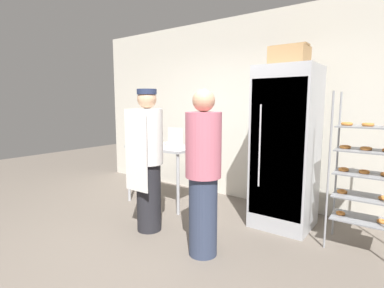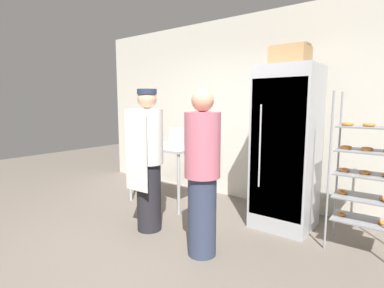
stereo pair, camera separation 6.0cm
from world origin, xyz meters
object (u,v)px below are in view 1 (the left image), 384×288
object	(u,v)px
blender_pitcher	(145,136)
person_customer	(203,173)
refrigerator	(285,148)
baking_rack	(364,171)
cardboard_storage_box	(289,56)
donut_box	(170,144)
person_baker	(148,159)

from	to	relation	value
blender_pitcher	person_customer	world-z (taller)	person_customer
refrigerator	blender_pitcher	size ratio (longest dim) A/B	6.97
refrigerator	blender_pitcher	xyz separation A→B (m)	(-2.20, -0.25, 0.03)
baking_rack	cardboard_storage_box	distance (m)	1.57
cardboard_storage_box	baking_rack	bearing A→B (deg)	-12.01
donut_box	person_customer	size ratio (longest dim) A/B	0.17
baking_rack	cardboard_storage_box	world-z (taller)	cardboard_storage_box
refrigerator	person_baker	bearing A→B (deg)	-138.60
baking_rack	refrigerator	bearing A→B (deg)	171.74
donut_box	baking_rack	bearing A→B (deg)	3.75
person_customer	blender_pitcher	bearing A→B (deg)	151.45
blender_pitcher	person_baker	bearing A→B (deg)	-43.46
refrigerator	donut_box	world-z (taller)	refrigerator
refrigerator	person_baker	size ratio (longest dim) A/B	1.16
refrigerator	person_baker	xyz separation A→B (m)	(-1.28, -1.13, -0.11)
cardboard_storage_box	person_customer	distance (m)	1.84
donut_box	cardboard_storage_box	xyz separation A→B (m)	(1.61, 0.36, 1.17)
blender_pitcher	cardboard_storage_box	world-z (taller)	cardboard_storage_box
blender_pitcher	person_customer	distance (m)	2.06
donut_box	blender_pitcher	world-z (taller)	same
cardboard_storage_box	blender_pitcher	bearing A→B (deg)	-171.84
refrigerator	baking_rack	distance (m)	0.90
refrigerator	baking_rack	size ratio (longest dim) A/B	1.19
baking_rack	person_customer	size ratio (longest dim) A/B	0.99
donut_box	cardboard_storage_box	world-z (taller)	cardboard_storage_box
baking_rack	person_baker	bearing A→B (deg)	-155.21
person_customer	person_baker	bearing A→B (deg)	173.31
blender_pitcher	refrigerator	bearing A→B (deg)	6.42
donut_box	person_baker	distance (m)	0.91
baking_rack	cardboard_storage_box	bearing A→B (deg)	167.99
refrigerator	cardboard_storage_box	world-z (taller)	cardboard_storage_box
baking_rack	cardboard_storage_box	size ratio (longest dim) A/B	3.87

